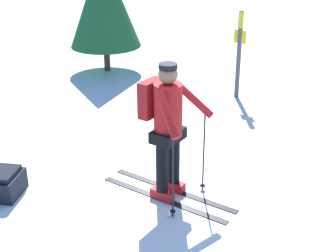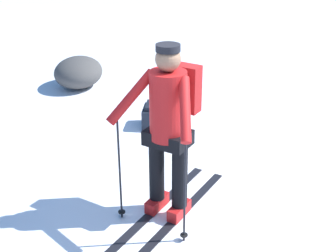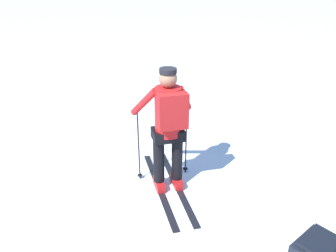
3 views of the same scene
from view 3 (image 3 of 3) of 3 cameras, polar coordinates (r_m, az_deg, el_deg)
ground_plane at (r=4.43m, az=-5.44°, el=-13.32°), size 80.00×80.00×0.00m
skier at (r=4.20m, az=0.07°, el=0.33°), size 1.82×1.02×1.71m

